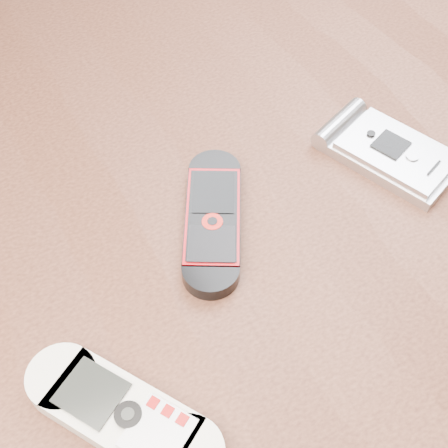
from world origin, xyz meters
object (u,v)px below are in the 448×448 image
Objects in this scene: table at (219,304)px; motorola_razr at (392,153)px; nokia_black_red at (213,219)px; nokia_white at (123,415)px.

table is 10.23× the size of motorola_razr.
nokia_black_red is at bearing 84.72° from table.
nokia_white is (-0.12, -0.10, 0.11)m from table.
table is at bearing 158.98° from motorola_razr.
table is at bearing 8.06° from nokia_white.
motorola_razr is at bearing 25.68° from nokia_black_red.
nokia_black_red is 1.17× the size of motorola_razr.
table is 8.61× the size of nokia_white.
nokia_white is at bearing 178.31° from motorola_razr.
motorola_razr is (0.16, -0.01, 0.00)m from nokia_black_red.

